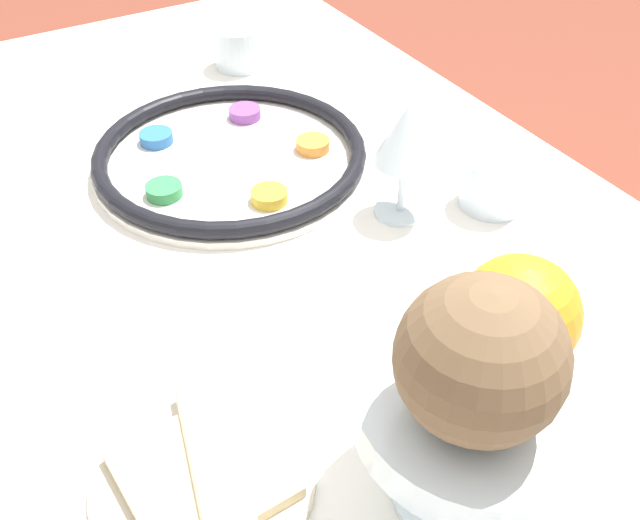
# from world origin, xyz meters

# --- Properties ---
(dining_table) EXTENTS (1.50, 0.88, 0.72)m
(dining_table) POSITION_xyz_m (0.00, 0.00, 0.36)
(dining_table) COLOR white
(dining_table) RESTS_ON ground_plane
(seder_plate) EXTENTS (0.33, 0.33, 0.03)m
(seder_plate) POSITION_xyz_m (-0.23, 0.06, 0.74)
(seder_plate) COLOR silver
(seder_plate) RESTS_ON dining_table
(wine_glass) EXTENTS (0.07, 0.07, 0.14)m
(wine_glass) POSITION_xyz_m (-0.04, 0.19, 0.82)
(wine_glass) COLOR silver
(wine_glass) RESTS_ON dining_table
(fruit_stand) EXTENTS (0.18, 0.18, 0.12)m
(fruit_stand) POSITION_xyz_m (0.28, 0.02, 0.81)
(fruit_stand) COLOR silver
(fruit_stand) RESTS_ON dining_table
(orange_fruit) EXTENTS (0.08, 0.08, 0.08)m
(orange_fruit) POSITION_xyz_m (0.27, 0.06, 0.88)
(orange_fruit) COLOR orange
(orange_fruit) RESTS_ON fruit_stand
(coconut) EXTENTS (0.11, 0.11, 0.11)m
(coconut) POSITION_xyz_m (0.29, -0.00, 0.89)
(coconut) COLOR brown
(coconut) RESTS_ON fruit_stand
(bread_plate) EXTENTS (0.17, 0.17, 0.02)m
(bread_plate) POSITION_xyz_m (0.18, -0.15, 0.73)
(bread_plate) COLOR beige
(bread_plate) RESTS_ON dining_table
(napkin_roll) EXTENTS (0.18, 0.08, 0.04)m
(napkin_roll) POSITION_xyz_m (0.18, -0.14, 0.74)
(napkin_roll) COLOR white
(napkin_roll) RESTS_ON dining_table
(cup_mid) EXTENTS (0.07, 0.07, 0.06)m
(cup_mid) POSITION_xyz_m (-0.47, 0.20, 0.75)
(cup_mid) COLOR silver
(cup_mid) RESTS_ON dining_table
(cup_far) EXTENTS (0.07, 0.07, 0.06)m
(cup_far) POSITION_xyz_m (-0.00, 0.29, 0.75)
(cup_far) COLOR silver
(cup_far) RESTS_ON dining_table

